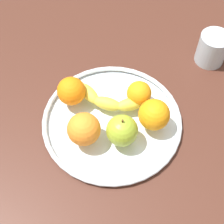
# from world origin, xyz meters

# --- Properties ---
(ground_plane) EXTENTS (1.17, 1.17, 0.04)m
(ground_plane) POSITION_xyz_m (0.00, 0.00, -0.02)
(ground_plane) COLOR #48261C
(fruit_bowl) EXTENTS (0.35, 0.35, 0.02)m
(fruit_bowl) POSITION_xyz_m (0.00, 0.00, 0.01)
(fruit_bowl) COLOR silver
(fruit_bowl) RESTS_ON ground_plane
(banana) EXTENTS (0.18, 0.10, 0.03)m
(banana) POSITION_xyz_m (-0.00, 0.04, 0.03)
(banana) COLOR yellow
(banana) RESTS_ON fruit_bowl
(apple) EXTENTS (0.07, 0.07, 0.08)m
(apple) POSITION_xyz_m (0.02, -0.06, 0.06)
(apple) COLOR #94AF2B
(apple) RESTS_ON fruit_bowl
(orange_back_left) EXTENTS (0.08, 0.08, 0.08)m
(orange_back_left) POSITION_xyz_m (0.10, -0.02, 0.06)
(orange_back_left) COLOR orange
(orange_back_left) RESTS_ON fruit_bowl
(orange_front_right) EXTENTS (0.07, 0.07, 0.07)m
(orange_front_right) POSITION_xyz_m (-0.10, 0.06, 0.05)
(orange_front_right) COLOR orange
(orange_front_right) RESTS_ON fruit_bowl
(orange_front_left) EXTENTS (0.08, 0.08, 0.08)m
(orange_front_left) POSITION_xyz_m (-0.07, -0.05, 0.06)
(orange_front_left) COLOR orange
(orange_front_left) RESTS_ON fruit_bowl
(orange_back_right) EXTENTS (0.06, 0.06, 0.06)m
(orange_back_right) POSITION_xyz_m (0.07, 0.05, 0.05)
(orange_back_right) COLOR orange
(orange_back_right) RESTS_ON fruit_bowl
(ambient_mug) EXTENTS (0.12, 0.08, 0.09)m
(ambient_mug) POSITION_xyz_m (0.29, 0.20, 0.04)
(ambient_mug) COLOR silver
(ambient_mug) RESTS_ON ground_plane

